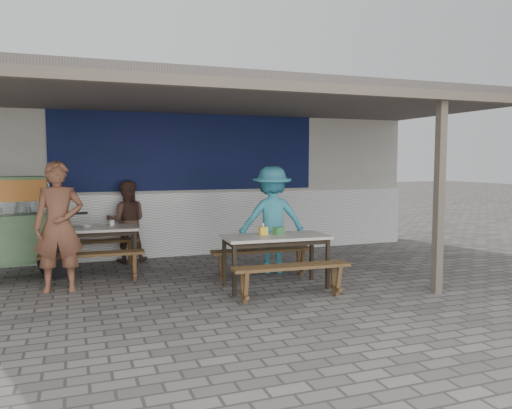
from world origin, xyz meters
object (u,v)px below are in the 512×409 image
object	(u,v)px
patron_street_side	(59,226)
patron_wall_side	(127,221)
table_left	(92,232)
bench_left_wall	(93,247)
table_right	(276,241)
tissue_box	(263,231)
bench_right_wall	(262,256)
condiment_jar	(112,223)
condiment_bowl	(87,226)
vendor_cart	(10,224)
bench_right_street	(291,273)
patron_right_table	(272,220)
bench_left_street	(92,260)
donation_box	(279,231)

from	to	relation	value
patron_street_side	patron_wall_side	size ratio (longest dim) A/B	1.24
table_left	bench_left_wall	bearing A→B (deg)	90.00
table_right	patron_wall_side	world-z (taller)	patron_wall_side
table_left	bench_left_wall	world-z (taller)	table_left
patron_wall_side	tissue_box	xyz separation A→B (m)	(1.65, -2.50, 0.08)
bench_right_wall	patron_street_side	world-z (taller)	patron_street_side
condiment_jar	condiment_bowl	bearing A→B (deg)	-177.66
condiment_jar	condiment_bowl	world-z (taller)	condiment_jar
bench_right_wall	patron_street_side	xyz separation A→B (m)	(-2.91, 0.23, 0.56)
table_right	bench_right_wall	bearing A→B (deg)	90.00
bench_left_wall	vendor_cart	distance (m)	1.41
bench_right_street	patron_right_table	bearing A→B (deg)	80.15
patron_street_side	condiment_jar	distance (m)	1.31
bench_right_street	condiment_bowl	world-z (taller)	condiment_bowl
table_left	bench_left_street	distance (m)	0.69
tissue_box	condiment_jar	distance (m)	2.64
patron_right_table	condiment_jar	world-z (taller)	patron_right_table
bench_left_street	condiment_jar	distance (m)	0.91
patron_street_side	condiment_bowl	size ratio (longest dim) A/B	10.33
bench_left_street	bench_right_wall	distance (m)	2.54
patron_right_table	condiment_jar	distance (m)	2.61
table_left	vendor_cart	bearing A→B (deg)	179.28
bench_right_wall	condiment_bowl	distance (m)	2.85
tissue_box	bench_left_street	bearing A→B (deg)	155.52
vendor_cart	patron_street_side	world-z (taller)	patron_street_side
bench_left_wall	patron_right_table	size ratio (longest dim) A/B	0.88
bench_left_wall	table_right	size ratio (longest dim) A/B	1.00
tissue_box	bench_right_wall	bearing A→B (deg)	70.68
bench_left_wall	patron_right_table	bearing A→B (deg)	-25.75
table_left	table_right	xyz separation A→B (m)	(2.41, -1.79, 0.00)
tissue_box	condiment_bowl	size ratio (longest dim) A/B	0.65
bench_left_wall	condiment_jar	bearing A→B (deg)	-57.99
patron_right_table	donation_box	world-z (taller)	patron_right_table
condiment_jar	bench_right_street	bearing A→B (deg)	-50.71
patron_wall_side	donation_box	distance (m)	3.16
bench_right_wall	condiment_jar	distance (m)	2.53
bench_left_wall	tissue_box	size ratio (longest dim) A/B	13.29
vendor_cart	condiment_jar	world-z (taller)	vendor_cart
patron_street_side	patron_right_table	bearing A→B (deg)	5.66
bench_right_street	patron_right_table	world-z (taller)	patron_right_table
bench_left_street	tissue_box	world-z (taller)	tissue_box
bench_left_wall	condiment_jar	xyz separation A→B (m)	(0.28, -0.50, 0.46)
bench_left_street	bench_right_street	world-z (taller)	same
patron_wall_side	condiment_bowl	world-z (taller)	patron_wall_side
tissue_box	condiment_bowl	xyz separation A→B (m)	(-2.35, 1.75, -0.04)
bench_right_wall	bench_left_street	bearing A→B (deg)	170.28
table_left	bench_right_wall	xyz separation A→B (m)	(2.44, -1.17, -0.33)
tissue_box	donation_box	distance (m)	0.23
bench_left_wall	patron_right_table	world-z (taller)	patron_right_table
bench_left_street	bench_left_wall	bearing A→B (deg)	90.00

